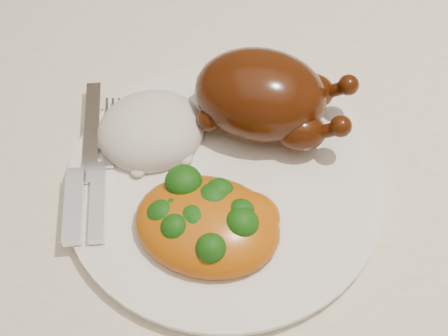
{
  "coord_description": "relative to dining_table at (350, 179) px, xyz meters",
  "views": [
    {
      "loc": [
        -0.12,
        -0.42,
        1.27
      ],
      "look_at": [
        -0.14,
        -0.09,
        0.8
      ],
      "focal_mm": 50.0,
      "sensor_mm": 36.0,
      "label": 1
    }
  ],
  "objects": [
    {
      "name": "rice_mound",
      "position": [
        -0.22,
        -0.04,
        0.13
      ],
      "size": [
        0.13,
        0.13,
        0.06
      ],
      "rotation": [
        0.0,
        0.0,
        0.37
      ],
      "color": "white",
      "rests_on": "dinner_plate"
    },
    {
      "name": "cutlery",
      "position": [
        -0.27,
        -0.1,
        0.12
      ],
      "size": [
        0.05,
        0.19,
        0.01
      ],
      "rotation": [
        0.0,
        0.0,
        0.14
      ],
      "color": "silver",
      "rests_on": "dinner_plate"
    },
    {
      "name": "tablecloth",
      "position": [
        0.0,
        0.0,
        0.07
      ],
      "size": [
        1.73,
        1.03,
        0.18
      ],
      "color": "white",
      "rests_on": "dining_table"
    },
    {
      "name": "dinner_plate",
      "position": [
        -0.14,
        -0.09,
        0.11
      ],
      "size": [
        0.36,
        0.36,
        0.01
      ],
      "primitive_type": "cylinder",
      "rotation": [
        0.0,
        0.0,
        -0.24
      ],
      "color": "white",
      "rests_on": "tablecloth"
    },
    {
      "name": "roast_chicken",
      "position": [
        -0.11,
        -0.01,
        0.15
      ],
      "size": [
        0.17,
        0.12,
        0.08
      ],
      "rotation": [
        0.0,
        0.0,
        -0.19
      ],
      "color": "#431707",
      "rests_on": "dinner_plate"
    },
    {
      "name": "dining_table",
      "position": [
        0.0,
        0.0,
        0.0
      ],
      "size": [
        1.6,
        0.9,
        0.76
      ],
      "color": "brown",
      "rests_on": "floor"
    },
    {
      "name": "mac_and_cheese",
      "position": [
        -0.15,
        -0.14,
        0.13
      ],
      "size": [
        0.15,
        0.13,
        0.05
      ],
      "rotation": [
        0.0,
        0.0,
        -0.21
      ],
      "color": "#D3590D",
      "rests_on": "dinner_plate"
    }
  ]
}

